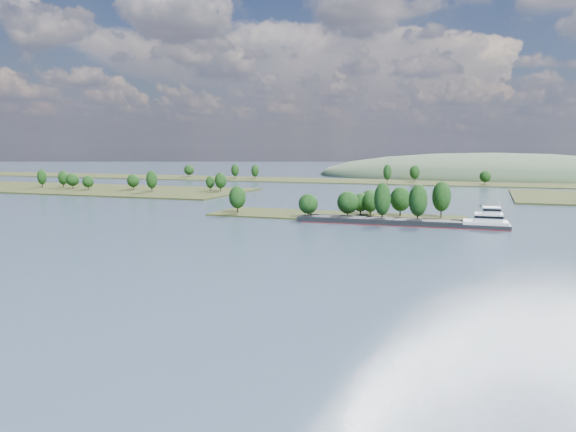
% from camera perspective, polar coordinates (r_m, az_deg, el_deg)
% --- Properties ---
extents(ground, '(1800.00, 1800.00, 0.00)m').
position_cam_1_polar(ground, '(167.99, -0.48, -2.46)').
color(ground, '#334358').
rests_on(ground, ground).
extents(tree_island, '(100.00, 30.77, 15.39)m').
position_cam_1_polar(tree_island, '(221.26, 6.61, 0.90)').
color(tree_island, '#293115').
rests_on(tree_island, ground).
extents(left_bank, '(300.00, 80.00, 14.52)m').
position_cam_1_polar(left_bank, '(411.65, -24.38, 2.72)').
color(left_bank, '#293115').
rests_on(left_bank, ground).
extents(back_shoreline, '(900.00, 60.00, 15.53)m').
position_cam_1_polar(back_shoreline, '(439.12, 13.06, 3.38)').
color(back_shoreline, '#293115').
rests_on(back_shoreline, ground).
extents(hill_west, '(320.00, 160.00, 44.00)m').
position_cam_1_polar(hill_west, '(536.34, 19.92, 3.72)').
color(hill_west, '#3D5339').
rests_on(hill_west, ground).
extents(cargo_barge, '(74.95, 11.32, 10.10)m').
position_cam_1_polar(cargo_barge, '(204.27, 12.77, -0.56)').
color(cargo_barge, black).
rests_on(cargo_barge, ground).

